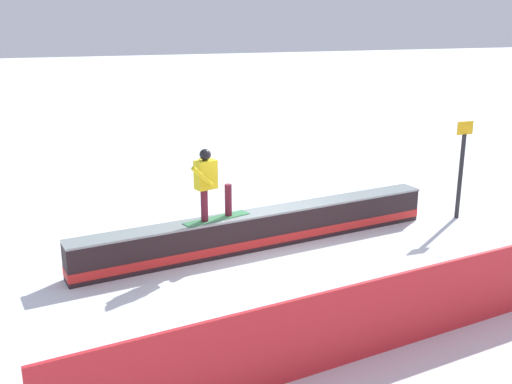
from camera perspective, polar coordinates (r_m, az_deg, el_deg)
The scene contains 5 objects.
ground_plane at distance 12.65m, azimuth 0.58°, elevation -5.09°, with size 120.00×120.00×0.00m, color white.
grind_box at distance 12.53m, azimuth 0.59°, elevation -3.63°, with size 7.94×1.79×0.76m.
snowboarder at distance 11.65m, azimuth -4.45°, elevation 0.94°, with size 1.43×0.75×1.44m.
safety_fence at distance 8.71m, azimuth 10.55°, elevation -11.66°, with size 8.98×0.06×1.16m, color red.
trail_marker at distance 14.79m, azimuth 18.70°, elevation 2.19°, with size 0.40×0.10×2.30m.
Camera 1 is at (3.91, 11.10, 4.65)m, focal length 42.61 mm.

